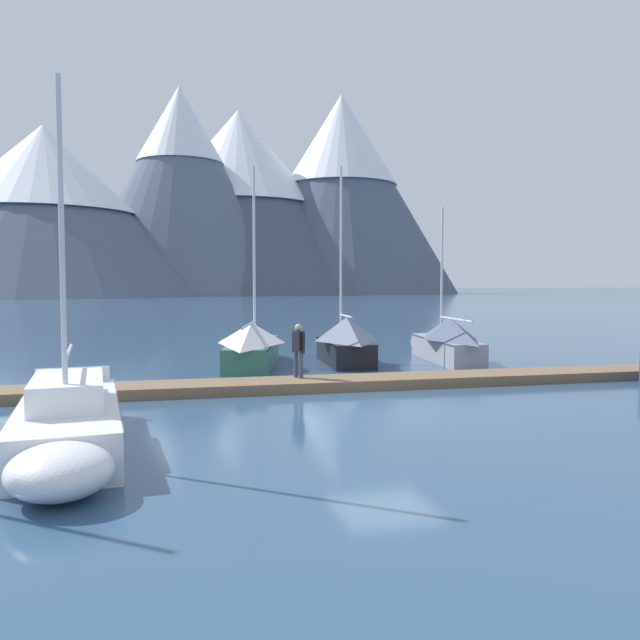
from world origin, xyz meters
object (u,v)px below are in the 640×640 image
sailboat_second_berth (68,424)px  sailboat_mid_dock_starboard (344,341)px  person_on_dock (298,347)px  sailboat_far_berth (445,340)px  sailboat_mid_dock_port (254,345)px

sailboat_second_berth → sailboat_mid_dock_starboard: 14.82m
person_on_dock → sailboat_far_berth: bearing=33.2°
sailboat_mid_dock_port → sailboat_mid_dock_starboard: (3.75, 0.28, 0.04)m
sailboat_second_berth → sailboat_far_berth: size_ratio=1.02×
sailboat_mid_dock_port → sailboat_mid_dock_starboard: bearing=4.2°
sailboat_mid_dock_port → sailboat_mid_dock_starboard: 3.76m
sailboat_mid_dock_starboard → person_on_dock: bearing=-121.2°
sailboat_second_berth → person_on_dock: sailboat_second_berth is taller
sailboat_mid_dock_port → person_on_dock: bearing=-83.8°
sailboat_second_berth → sailboat_mid_dock_port: (5.54, 11.27, 0.28)m
sailboat_second_berth → sailboat_mid_dock_port: sailboat_mid_dock_port is taller
sailboat_second_berth → sailboat_far_berth: sailboat_second_berth is taller
sailboat_far_berth → person_on_dock: size_ratio=4.12×
sailboat_second_berth → sailboat_mid_dock_port: 12.56m
sailboat_second_berth → sailboat_far_berth: (13.63, 11.19, 0.30)m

